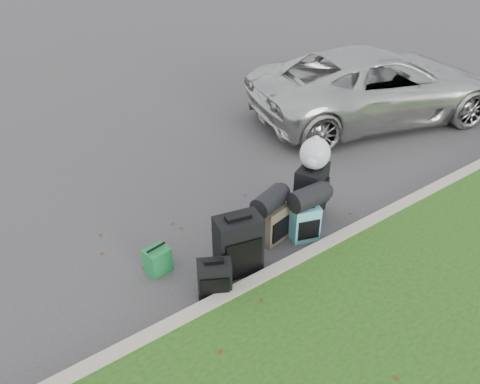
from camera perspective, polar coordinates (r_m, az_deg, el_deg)
ground at (r=6.84m, az=1.67°, el=-4.35°), size 120.00×120.00×0.00m
curb at (r=6.21m, az=7.34°, el=-8.26°), size 120.00×0.18×0.15m
suv at (r=10.40m, az=16.27°, el=12.40°), size 5.77×3.84×1.47m
suitcase_small_black at (r=5.65m, az=-3.12°, el=-10.54°), size 0.46×0.39×0.51m
suitcase_large_black_left at (r=5.87m, az=-0.22°, el=-6.49°), size 0.63×0.46×0.82m
suitcase_olive at (r=6.46m, az=4.03°, el=-3.90°), size 0.44×0.33×0.55m
suitcase_teal at (r=6.54m, az=7.99°, el=-3.80°), size 0.42×0.33×0.53m
suitcase_large_black_right at (r=6.96m, az=8.61°, el=0.09°), size 0.63×0.52×0.82m
tote_green at (r=6.11m, az=-10.02°, el=-8.19°), size 0.34×0.29×0.34m
tote_navy at (r=6.48m, az=0.78°, el=-5.21°), size 0.29×0.24×0.28m
duffel_left at (r=6.18m, az=3.65°, el=-1.06°), size 0.59×0.43×0.28m
duffel_right at (r=6.33m, az=8.38°, el=-0.64°), size 0.54×0.31×0.30m
trash_bag at (r=6.65m, az=9.14°, el=4.67°), size 0.44×0.44×0.44m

